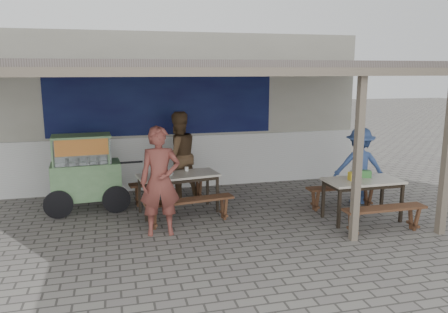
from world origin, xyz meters
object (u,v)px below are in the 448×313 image
bench_left_wall (169,186)px  condiment_jar (187,169)px  table_right (363,184)px  bench_right_wall (342,192)px  condiment_bowl (169,174)px  table_left (178,178)px  tissue_box (353,176)px  bench_right_street (384,214)px  bench_left_street (190,205)px  patron_wall_side (178,155)px  patron_right_table (359,166)px  patron_street_side (160,181)px  vendor_cart (85,170)px  donation_box (365,174)px

bench_left_wall → condiment_jar: (0.29, -0.47, 0.45)m
table_right → bench_right_wall: (-0.00, 0.69, -0.33)m
condiment_jar → condiment_bowl: size_ratio=0.50×
bench_right_wall → table_left: bearing=169.9°
bench_right_wall → tissue_box: bearing=-106.5°
bench_right_street → bench_left_street: bearing=157.7°
patron_wall_side → patron_right_table: patron_wall_side is taller
table_left → condiment_bowl: 0.21m
patron_right_table → patron_street_side: bearing=29.9°
vendor_cart → tissue_box: size_ratio=12.62×
bench_left_wall → tissue_box: 3.63m
vendor_cart → patron_wall_side: 1.90m
patron_wall_side → tissue_box: bearing=124.4°
patron_right_table → condiment_jar: patron_right_table is taller
bench_right_wall → patron_street_side: patron_street_side is taller
bench_right_street → tissue_box: (-0.20, 0.69, 0.49)m
table_left → bench_left_wall: (-0.10, 0.68, -0.33)m
bench_left_street → bench_right_wall: bearing=-5.6°
condiment_jar → patron_right_table: bearing=-8.4°
patron_wall_side → condiment_bowl: patron_wall_side is taller
donation_box → bench_right_street: bearing=-99.1°
condiment_jar → table_left: bearing=-132.6°
patron_right_table → tissue_box: (-0.70, -0.94, 0.05)m
patron_street_side → patron_wall_side: (0.59, 2.01, 0.02)m
table_left → condiment_bowl: (-0.17, -0.06, 0.10)m
bench_left_street → patron_wall_side: patron_wall_side is taller
table_right → bench_left_wall: bearing=149.2°
bench_right_street → tissue_box: bearing=106.2°
bench_right_street → bench_right_wall: size_ratio=1.00×
table_left → bench_left_wall: size_ratio=0.97×
patron_street_side → patron_right_table: bearing=14.2°
table_right → bench_right_street: size_ratio=0.93×
vendor_cart → condiment_bowl: vendor_cart is taller
table_left → condiment_jar: (0.20, 0.22, 0.12)m
condiment_bowl → tissue_box: bearing=-20.6°
vendor_cart → bench_right_street: bearing=-31.0°
table_left → bench_left_wall: bearing=90.0°
bench_right_wall → donation_box: donation_box is taller
bench_right_wall → vendor_cart: vendor_cart is taller
table_left → patron_street_side: bearing=-121.2°
bench_left_street → table_right: 3.12m
table_left → tissue_box: tissue_box is taller
table_left → patron_wall_side: 1.01m
tissue_box → condiment_jar: size_ratio=1.75×
bench_left_wall → condiment_bowl: bearing=-104.0°
table_right → tissue_box: tissue_box is taller
table_right → condiment_bowl: 3.52m
vendor_cart → patron_street_side: (1.26, -1.60, 0.10)m
condiment_bowl → table_left: bearing=19.9°
tissue_box → donation_box: bearing=23.2°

